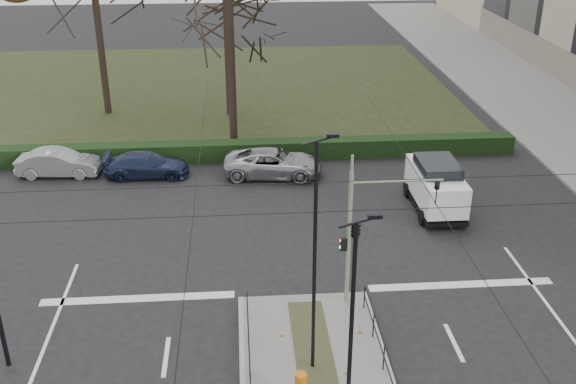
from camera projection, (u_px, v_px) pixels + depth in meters
The scene contains 13 objects.
sidewalk_east at pixel (569, 127), 41.14m from camera, with size 8.00×90.00×0.14m, color slate.
park at pixel (184, 90), 48.50m from camera, with size 38.00×26.00×0.10m, color black.
hedge at pixel (168, 153), 36.20m from camera, with size 38.00×1.00×1.00m, color black.
catenary at pixel (315, 265), 20.04m from camera, with size 20.00×34.00×6.00m.
traffic_light at pixel (358, 228), 22.92m from camera, with size 3.42×1.96×5.02m.
litter_bin at pixel (301, 381), 19.28m from camera, with size 0.35×0.35×0.91m.
streetlamp_median_near at pixel (351, 350), 15.78m from camera, with size 0.61×0.12×7.24m.
streetlamp_median_far at pixel (315, 258), 19.24m from camera, with size 0.64×0.13×7.63m.
parked_car_second at pixel (58, 163), 34.39m from camera, with size 1.45×4.16×1.37m, color #929499.
parked_car_third at pixel (147, 165), 34.32m from camera, with size 1.73×4.26×1.24m, color #1C2543.
parked_car_fourth at pixel (273, 163), 34.34m from camera, with size 2.29×4.97×1.38m, color #929499.
white_van at pixel (436, 184), 30.61m from camera, with size 2.07×4.45×2.39m.
bare_tree_near at pixel (229, 5), 35.97m from camera, with size 5.73×5.73×11.00m.
Camera 1 is at (-2.15, -15.51, 13.86)m, focal length 42.00 mm.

